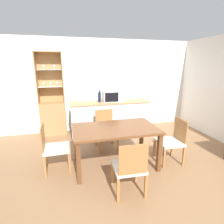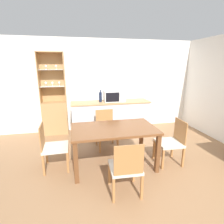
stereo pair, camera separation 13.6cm
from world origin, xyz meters
TOP-DOWN VIEW (x-y plane):
  - ground_plane at (0.00, 0.00)m, footprint 18.00×18.00m
  - wall_back at (0.00, 2.63)m, footprint 6.80×0.06m
  - kitchen_counter at (-0.03, 1.95)m, footprint 2.03×0.53m
  - display_cabinet at (-1.48, 2.44)m, footprint 0.65×0.34m
  - dining_table at (-0.27, 0.52)m, footprint 1.52×0.89m
  - dining_chair_head_far at (-0.28, 1.30)m, footprint 0.47×0.47m
  - dining_chair_side_left_far at (-1.37, 0.65)m, footprint 0.45×0.45m
  - dining_chair_side_right_near at (0.82, 0.39)m, footprint 0.46×0.46m
  - dining_chair_head_near at (-0.28, -0.26)m, footprint 0.46×0.46m
  - microwave at (0.06, 1.99)m, footprint 0.53×0.36m
  - wine_bottle at (-0.30, 1.95)m, footprint 0.07×0.07m

SIDE VIEW (x-z plane):
  - ground_plane at x=0.00m, z-range 0.00..0.00m
  - dining_chair_head_far at x=-0.28m, z-range 0.00..0.86m
  - dining_chair_side_left_far at x=-1.37m, z-range 0.00..0.86m
  - dining_chair_side_right_near at x=0.82m, z-range 0.00..0.86m
  - dining_chair_head_near at x=-0.28m, z-range 0.00..0.86m
  - kitchen_counter at x=-0.03m, z-range 0.00..0.94m
  - display_cabinet at x=-1.48m, z-range -0.45..1.72m
  - dining_table at x=-0.27m, z-range 0.28..1.03m
  - wine_bottle at x=-0.30m, z-range 0.91..1.22m
  - microwave at x=0.06m, z-range 0.94..1.21m
  - wall_back at x=0.00m, z-range 0.00..2.55m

